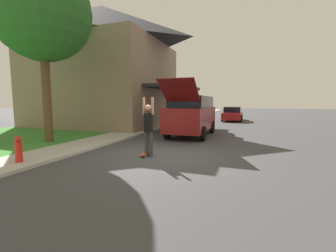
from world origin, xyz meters
The scene contains 10 objects.
ground_plane centered at (0.00, 0.00, 0.00)m, with size 120.00×120.00×0.00m, color #3D3D3F.
lawn centered at (-8.00, 6.00, 0.04)m, with size 10.00×80.00×0.08m.
sidewalk centered at (-3.60, 6.00, 0.05)m, with size 1.80×80.00×0.10m.
house centered at (-7.85, 7.92, 4.80)m, with size 12.25×8.89×9.10m.
lawn_tree_near centered at (-5.48, 0.31, 5.67)m, with size 4.14×4.14×7.69m.
suv_parked centered at (0.06, 4.80, 1.18)m, with size 2.05×5.50×2.87m.
car_down_street centered at (1.52, 15.82, 0.66)m, with size 1.87×4.47×1.38m.
skateboarder centered at (-0.19, -0.43, 1.06)m, with size 0.41×0.24×2.03m.
skateboard centered at (-0.32, -0.35, 0.08)m, with size 0.20×0.76×0.10m.
fire_hydrant centered at (-3.36, -2.71, 0.47)m, with size 0.20×0.20×0.78m.
Camera 1 is at (3.00, -7.34, 1.88)m, focal length 24.00 mm.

